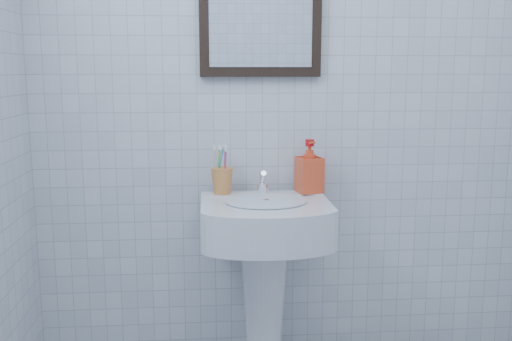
{
  "coord_description": "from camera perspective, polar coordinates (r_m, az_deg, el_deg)",
  "views": [
    {
      "loc": [
        -0.36,
        -1.2,
        1.26
      ],
      "look_at": [
        -0.19,
        0.86,
        0.9
      ],
      "focal_mm": 40.0,
      "sensor_mm": 36.0,
      "label": 1
    }
  ],
  "objects": [
    {
      "name": "wall_back",
      "position": [
        2.43,
        3.94,
        9.57
      ],
      "size": [
        2.2,
        0.02,
        2.5
      ],
      "primitive_type": "cube",
      "color": "silver",
      "rests_on": "ground"
    },
    {
      "name": "washbasin",
      "position": [
        2.32,
        0.87,
        -8.84
      ],
      "size": [
        0.5,
        0.37,
        0.77
      ],
      "color": "white",
      "rests_on": "ground"
    },
    {
      "name": "faucet",
      "position": [
        2.33,
        0.67,
        -1.39
      ],
      "size": [
        0.04,
        0.09,
        0.1
      ],
      "color": "white",
      "rests_on": "washbasin"
    },
    {
      "name": "toothbrush_cup",
      "position": [
        2.34,
        -3.4,
        -1.04
      ],
      "size": [
        0.1,
        0.1,
        0.11
      ],
      "primitive_type": null,
      "rotation": [
        0.0,
        0.0,
        0.09
      ],
      "color": "#D6833D",
      "rests_on": "washbasin"
    },
    {
      "name": "soap_dispenser",
      "position": [
        2.37,
        5.36,
        0.41
      ],
      "size": [
        0.12,
        0.12,
        0.22
      ],
      "primitive_type": "imported",
      "rotation": [
        0.0,
        0.0,
        0.23
      ],
      "color": "red",
      "rests_on": "washbasin"
    }
  ]
}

